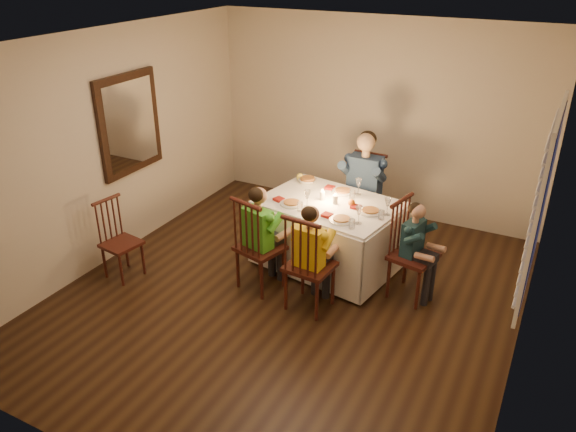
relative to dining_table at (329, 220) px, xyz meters
The scene contains 26 objects.
ground 0.99m from the dining_table, 97.05° to the right, with size 5.00×5.00×0.00m, color black.
wall_left 2.59m from the dining_table, 161.03° to the right, with size 0.02×5.00×2.60m, color beige.
wall_right 2.41m from the dining_table, 20.59° to the right, with size 0.02×5.00×2.60m, color beige.
wall_back 1.85m from the dining_table, 93.38° to the left, with size 4.50×0.02×2.60m, color beige.
ceiling 2.19m from the dining_table, 97.05° to the right, with size 5.00×5.00×0.00m, color white.
dining_table is the anchor object (origin of this frame).
chair_adult 1.00m from the dining_table, 83.68° to the left, with size 0.44×0.42×1.08m, color #38130F, non-canonical shape.
chair_near_left 1.06m from the dining_table, 120.39° to the right, with size 0.44×0.42×1.08m, color #38130F, non-canonical shape.
chair_near_right 1.05m from the dining_table, 78.66° to the right, with size 0.44×0.42×1.08m, color #38130F, non-canonical shape.
chair_end 1.19m from the dining_table, 10.98° to the right, with size 0.44×0.42×1.08m, color #38130F, non-canonical shape.
chair_extra 2.37m from the dining_table, 146.16° to the right, with size 0.37×0.36×0.91m, color #38130F, non-canonical shape.
adult 1.00m from the dining_table, 83.68° to the left, with size 0.53×0.49×1.38m, color navy, non-canonical shape.
child_green 1.06m from the dining_table, 120.39° to the right, with size 0.41×0.38×1.17m, color green, non-canonical shape.
child_yellow 1.05m from the dining_table, 78.66° to the right, with size 0.40×0.36×1.14m, color yellow, non-canonical shape.
child_teal 1.19m from the dining_table, 10.98° to the right, with size 0.35×0.32×1.07m, color #19363E, non-canonical shape.
setting_adult 0.40m from the dining_table, 85.72° to the left, with size 0.26×0.26×0.02m, color silver.
setting_green 0.49m from the dining_table, 144.22° to the right, with size 0.26×0.26×0.02m, color silver.
setting_yellow 0.53m from the dining_table, 51.98° to the right, with size 0.26×0.26×0.02m, color silver.
setting_teal 0.54m from the dining_table, ahead, with size 0.26×0.26×0.02m, color silver.
candle_left 0.30m from the dining_table, behind, with size 0.06×0.06×0.10m, color silver.
candle_right 0.28m from the dining_table, ahead, with size 0.06×0.06×0.10m, color silver.
squash 0.76m from the dining_table, 144.06° to the left, with size 0.09×0.09×0.09m, color yellow.
orange_fruit 0.37m from the dining_table, ahead, with size 0.08×0.08×0.08m, color orange.
serving_bowl 0.65m from the dining_table, 139.85° to the left, with size 0.22×0.22×0.05m, color silver.
wall_mirror 2.55m from the dining_table, 167.64° to the right, with size 0.06×0.95×1.15m.
window_blinds 2.41m from the dining_table, 18.57° to the right, with size 0.07×1.34×1.54m.
Camera 1 is at (2.29, -4.43, 3.35)m, focal length 35.00 mm.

